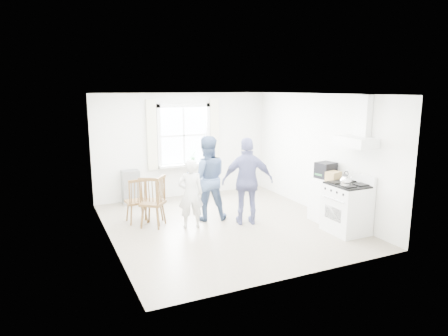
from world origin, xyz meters
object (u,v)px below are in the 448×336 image
Objects in this scene: windsor_chair_a at (137,196)px; stereo_stack at (326,170)px; gas_stove at (347,208)px; person_right at (248,181)px; low_cabinet at (326,200)px; windsor_chair_b at (150,196)px; person_left at (191,194)px; person_mid at (207,178)px; windsor_chair_c at (158,196)px.

stereo_stack is at bearing -21.49° from windsor_chair_a.
windsor_chair_a is at bearing 148.08° from gas_stove.
gas_stove is 1.97m from person_right.
low_cabinet is 1.69m from person_right.
person_right is at bearing -22.06° from windsor_chair_b.
stereo_stack is at bearing 175.56° from person_left.
low_cabinet is 3.59m from windsor_chair_b.
person_mid is at bearing -5.92° from windsor_chair_b.
person_mid is at bearing 1.92° from windsor_chair_c.
windsor_chair_a is 0.69× the size of person_left.
person_right reaches higher than person_left.
windsor_chair_a is 0.49m from windsor_chair_c.
windsor_chair_c is at bearing -52.42° from windsor_chair_b.
stereo_stack is at bearing -19.65° from windsor_chair_b.
windsor_chair_b is at bearing 127.58° from windsor_chair_c.
gas_stove is 1.08× the size of windsor_chair_c.
person_left is at bearing 163.46° from low_cabinet.
stereo_stack is 0.44× the size of windsor_chair_a.
windsor_chair_b is 0.57× the size of person_mid.
person_mid is at bearing -25.24° from person_right.
person_left is (-2.60, 1.49, 0.20)m from gas_stove.
low_cabinet is 2.17× the size of stereo_stack.
windsor_chair_b is (0.21, -0.20, 0.03)m from windsor_chair_a.
windsor_chair_c reaches higher than windsor_chair_b.
person_mid is (-2.18, 1.15, 0.43)m from low_cabinet.
windsor_chair_b reaches higher than windsor_chair_a.
low_cabinet is 2.50m from person_mid.
person_right is at bearing 177.87° from person_left.
low_cabinet is (0.07, 0.70, -0.03)m from gas_stove.
low_cabinet is at bearing -101.36° from stereo_stack.
gas_stove is 3.65m from windsor_chair_c.
windsor_chair_c reaches higher than low_cabinet.
windsor_chair_b is at bearing 9.00° from person_mid.
windsor_chair_a is at bearing 157.50° from low_cabinet.
stereo_stack is at bearing 83.81° from gas_stove.
gas_stove is 1.12× the size of windsor_chair_b.
person_left is at bearing 150.13° from gas_stove.
person_left reaches higher than low_cabinet.
gas_stove is 2.70× the size of stereo_stack.
windsor_chair_a reaches higher than low_cabinet.
stereo_stack is 3.87m from windsor_chair_a.
person_left is (-2.67, 0.79, 0.24)m from low_cabinet.
person_mid is (1.18, -0.12, 0.27)m from windsor_chair_b.
low_cabinet is at bearing 179.65° from person_right.
windsor_chair_c reaches higher than windsor_chair_a.
stereo_stack is 2.45m from person_mid.
windsor_chair_c is (0.12, -0.16, 0.03)m from windsor_chair_b.
gas_stove is at bearing 153.67° from person_mid.
stereo_stack is 3.60m from windsor_chair_b.
stereo_stack is 0.40× the size of windsor_chair_c.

